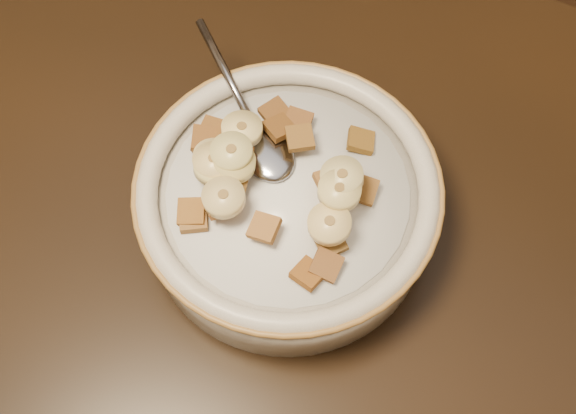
% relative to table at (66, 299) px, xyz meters
% --- Properties ---
extents(table, '(1.43, 0.94, 0.04)m').
position_rel_table_xyz_m(table, '(0.00, 0.00, 0.00)').
color(table, black).
rests_on(table, floor).
extents(cereal_bowl, '(0.22, 0.22, 0.05)m').
position_rel_table_xyz_m(cereal_bowl, '(0.13, 0.13, 0.05)').
color(cereal_bowl, silver).
rests_on(cereal_bowl, table).
extents(milk, '(0.18, 0.18, 0.00)m').
position_rel_table_xyz_m(milk, '(0.13, 0.13, 0.07)').
color(milk, white).
rests_on(milk, cereal_bowl).
extents(spoon, '(0.07, 0.06, 0.01)m').
position_rel_table_xyz_m(spoon, '(0.10, 0.15, 0.08)').
color(spoon, gray).
rests_on(spoon, cereal_bowl).
extents(cereal_square_0, '(0.02, 0.02, 0.01)m').
position_rel_table_xyz_m(cereal_square_0, '(0.13, 0.09, 0.09)').
color(cereal_square_0, '#9C612F').
rests_on(cereal_square_0, milk).
extents(cereal_square_1, '(0.03, 0.03, 0.01)m').
position_rel_table_xyz_m(cereal_square_1, '(0.18, 0.11, 0.08)').
color(cereal_square_1, brown).
rests_on(cereal_square_1, milk).
extents(cereal_square_2, '(0.02, 0.02, 0.01)m').
position_rel_table_xyz_m(cereal_square_2, '(0.18, 0.09, 0.08)').
color(cereal_square_2, brown).
rests_on(cereal_square_2, milk).
extents(cereal_square_3, '(0.03, 0.03, 0.01)m').
position_rel_table_xyz_m(cereal_square_3, '(0.09, 0.13, 0.09)').
color(cereal_square_3, '#97562A').
rests_on(cereal_square_3, milk).
extents(cereal_square_4, '(0.03, 0.03, 0.01)m').
position_rel_table_xyz_m(cereal_square_4, '(0.05, 0.14, 0.08)').
color(cereal_square_4, brown).
rests_on(cereal_square_4, milk).
extents(cereal_square_5, '(0.03, 0.03, 0.01)m').
position_rel_table_xyz_m(cereal_square_5, '(0.06, 0.13, 0.08)').
color(cereal_square_5, brown).
rests_on(cereal_square_5, milk).
extents(cereal_square_6, '(0.03, 0.03, 0.01)m').
position_rel_table_xyz_m(cereal_square_6, '(0.08, 0.13, 0.09)').
color(cereal_square_6, brown).
rests_on(cereal_square_6, milk).
extents(cereal_square_7, '(0.03, 0.03, 0.01)m').
position_rel_table_xyz_m(cereal_square_7, '(0.09, 0.10, 0.09)').
color(cereal_square_7, '#945C31').
rests_on(cereal_square_7, milk).
extents(cereal_square_8, '(0.03, 0.03, 0.01)m').
position_rel_table_xyz_m(cereal_square_8, '(0.08, 0.14, 0.09)').
color(cereal_square_8, brown).
rests_on(cereal_square_8, milk).
extents(cereal_square_9, '(0.03, 0.03, 0.01)m').
position_rel_table_xyz_m(cereal_square_9, '(0.16, 0.15, 0.09)').
color(cereal_square_9, brown).
rests_on(cereal_square_9, milk).
extents(cereal_square_10, '(0.02, 0.02, 0.01)m').
position_rel_table_xyz_m(cereal_square_10, '(0.05, 0.15, 0.08)').
color(cereal_square_10, brown).
rests_on(cereal_square_10, milk).
extents(cereal_square_11, '(0.03, 0.03, 0.01)m').
position_rel_table_xyz_m(cereal_square_11, '(0.08, 0.08, 0.08)').
color(cereal_square_11, olive).
rests_on(cereal_square_11, milk).
extents(cereal_square_12, '(0.03, 0.03, 0.01)m').
position_rel_table_xyz_m(cereal_square_12, '(0.09, 0.12, 0.09)').
color(cereal_square_12, brown).
rests_on(cereal_square_12, milk).
extents(cereal_square_13, '(0.03, 0.03, 0.01)m').
position_rel_table_xyz_m(cereal_square_13, '(0.16, 0.20, 0.08)').
color(cereal_square_13, brown).
rests_on(cereal_square_13, milk).
extents(cereal_square_14, '(0.02, 0.02, 0.01)m').
position_rel_table_xyz_m(cereal_square_14, '(0.18, 0.16, 0.08)').
color(cereal_square_14, brown).
rests_on(cereal_square_14, milk).
extents(cereal_square_15, '(0.03, 0.03, 0.01)m').
position_rel_table_xyz_m(cereal_square_15, '(0.10, 0.18, 0.08)').
color(cereal_square_15, brown).
rests_on(cereal_square_15, milk).
extents(cereal_square_16, '(0.03, 0.03, 0.01)m').
position_rel_table_xyz_m(cereal_square_16, '(0.08, 0.08, 0.08)').
color(cereal_square_16, olive).
rests_on(cereal_square_16, milk).
extents(cereal_square_17, '(0.02, 0.02, 0.01)m').
position_rel_table_xyz_m(cereal_square_17, '(0.11, 0.19, 0.08)').
color(cereal_square_17, brown).
rests_on(cereal_square_17, milk).
extents(cereal_square_18, '(0.03, 0.03, 0.01)m').
position_rel_table_xyz_m(cereal_square_18, '(0.09, 0.19, 0.08)').
color(cereal_square_18, brown).
rests_on(cereal_square_18, milk).
extents(cereal_square_19, '(0.03, 0.03, 0.01)m').
position_rel_table_xyz_m(cereal_square_19, '(0.10, 0.17, 0.09)').
color(cereal_square_19, brown).
rests_on(cereal_square_19, milk).
extents(cereal_square_20, '(0.02, 0.02, 0.01)m').
position_rel_table_xyz_m(cereal_square_20, '(0.17, 0.08, 0.08)').
color(cereal_square_20, brown).
rests_on(cereal_square_20, milk).
extents(cereal_square_21, '(0.03, 0.03, 0.01)m').
position_rel_table_xyz_m(cereal_square_21, '(0.12, 0.17, 0.09)').
color(cereal_square_21, brown).
rests_on(cereal_square_21, milk).
extents(banana_slice_0, '(0.04, 0.04, 0.01)m').
position_rel_table_xyz_m(banana_slice_0, '(0.09, 0.13, 0.10)').
color(banana_slice_0, '#D2BA76').
rests_on(banana_slice_0, milk).
extents(banana_slice_1, '(0.04, 0.04, 0.01)m').
position_rel_table_xyz_m(banana_slice_1, '(0.10, 0.10, 0.10)').
color(banana_slice_1, '#FFE59B').
rests_on(banana_slice_1, milk).
extents(banana_slice_2, '(0.04, 0.04, 0.01)m').
position_rel_table_xyz_m(banana_slice_2, '(0.17, 0.14, 0.10)').
color(banana_slice_2, '#FFE78A').
rests_on(banana_slice_2, milk).
extents(banana_slice_3, '(0.03, 0.03, 0.01)m').
position_rel_table_xyz_m(banana_slice_3, '(0.08, 0.16, 0.09)').
color(banana_slice_3, '#FFEEA4').
rests_on(banana_slice_3, milk).
extents(banana_slice_4, '(0.04, 0.04, 0.01)m').
position_rel_table_xyz_m(banana_slice_4, '(0.17, 0.11, 0.10)').
color(banana_slice_4, '#FFE6A0').
rests_on(banana_slice_4, milk).
extents(banana_slice_5, '(0.04, 0.04, 0.01)m').
position_rel_table_xyz_m(banana_slice_5, '(0.16, 0.15, 0.10)').
color(banana_slice_5, beige).
rests_on(banana_slice_5, milk).
extents(banana_slice_6, '(0.04, 0.04, 0.01)m').
position_rel_table_xyz_m(banana_slice_6, '(0.08, 0.12, 0.09)').
color(banana_slice_6, beige).
rests_on(banana_slice_6, milk).
extents(banana_slice_7, '(0.04, 0.04, 0.01)m').
position_rel_table_xyz_m(banana_slice_7, '(0.07, 0.12, 0.10)').
color(banana_slice_7, '#F5D986').
rests_on(banana_slice_7, milk).
extents(banana_slice_8, '(0.04, 0.04, 0.01)m').
position_rel_table_xyz_m(banana_slice_8, '(0.08, 0.13, 0.10)').
color(banana_slice_8, beige).
rests_on(banana_slice_8, milk).
extents(banana_slice_9, '(0.04, 0.04, 0.01)m').
position_rel_table_xyz_m(banana_slice_9, '(0.07, 0.12, 0.09)').
color(banana_slice_9, '#F3DA8A').
rests_on(banana_slice_9, milk).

